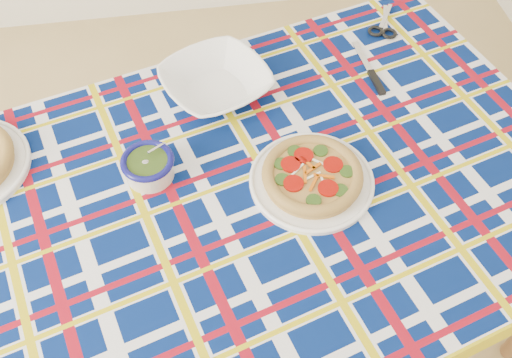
{
  "coord_description": "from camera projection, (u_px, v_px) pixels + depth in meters",
  "views": [
    {
      "loc": [
        0.43,
        -0.38,
        1.73
      ],
      "look_at": [
        0.55,
        0.36,
        0.74
      ],
      "focal_mm": 40.0,
      "sensor_mm": 36.0,
      "label": 1
    }
  ],
  "objects": [
    {
      "name": "serving_bowl",
      "position": [
        216.0,
        83.0,
        1.41
      ],
      "size": [
        0.34,
        0.34,
        0.06
      ],
      "primitive_type": "imported",
      "rotation": [
        0.0,
        0.0,
        0.43
      ],
      "color": "white",
      "rests_on": "tablecloth"
    },
    {
      "name": "main_focaccia_plate",
      "position": [
        312.0,
        175.0,
        1.24
      ],
      "size": [
        0.33,
        0.33,
        0.06
      ],
      "primitive_type": null,
      "rotation": [
        0.0,
        0.0,
        0.19
      ],
      "color": "#B2853F",
      "rests_on": "tablecloth"
    },
    {
      "name": "tablecloth",
      "position": [
        244.0,
        209.0,
        1.28
      ],
      "size": [
        1.76,
        1.37,
        0.1
      ],
      "primitive_type": null,
      "rotation": [
        0.0,
        0.0,
        0.28
      ],
      "color": "#041750",
      "rests_on": "dining_table"
    },
    {
      "name": "table_knife",
      "position": [
        363.0,
        58.0,
        1.51
      ],
      "size": [
        0.04,
        0.22,
        0.01
      ],
      "primitive_type": null,
      "rotation": [
        0.0,
        0.0,
        1.66
      ],
      "color": "silver",
      "rests_on": "tablecloth"
    },
    {
      "name": "pesto_bowl",
      "position": [
        148.0,
        165.0,
        1.25
      ],
      "size": [
        0.14,
        0.14,
        0.07
      ],
      "primitive_type": null,
      "rotation": [
        0.0,
        0.0,
        0.2
      ],
      "color": "#21350E",
      "rests_on": "tablecloth"
    },
    {
      "name": "dining_table",
      "position": [
        244.0,
        215.0,
        1.3
      ],
      "size": [
        1.72,
        1.33,
        0.71
      ],
      "rotation": [
        0.0,
        0.0,
        0.28
      ],
      "color": "brown",
      "rests_on": "floor"
    },
    {
      "name": "kitchen_scissors",
      "position": [
        385.0,
        17.0,
        1.61
      ],
      "size": [
        0.15,
        0.2,
        0.02
      ],
      "primitive_type": null,
      "rotation": [
        0.0,
        0.0,
        1.15
      ],
      "color": "silver",
      "rests_on": "tablecloth"
    }
  ]
}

